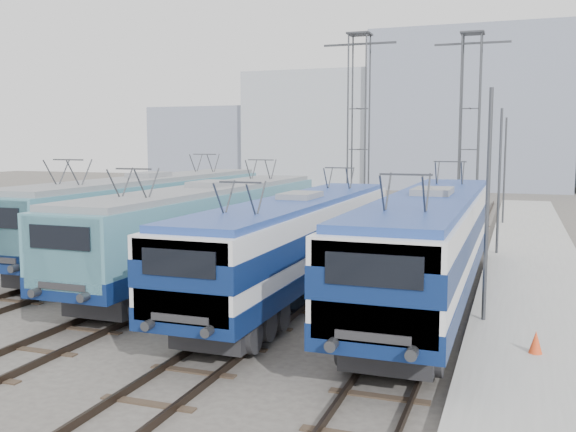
# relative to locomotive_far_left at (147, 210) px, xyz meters

# --- Properties ---
(ground) EXTENTS (160.00, 160.00, 0.00)m
(ground) POSITION_rel_locomotive_far_left_xyz_m (6.75, -8.48, -2.34)
(ground) COLOR #514C47
(platform) EXTENTS (4.00, 70.00, 0.30)m
(platform) POSITION_rel_locomotive_far_left_xyz_m (16.95, -0.48, -2.19)
(platform) COLOR #9E9E99
(platform) RESTS_ON ground
(locomotive_far_left) EXTENTS (2.99, 18.88, 3.55)m
(locomotive_far_left) POSITION_rel_locomotive_far_left_xyz_m (0.00, 0.00, 0.00)
(locomotive_far_left) COLOR #0C1E4E
(locomotive_far_left) RESTS_ON ground
(locomotive_center_left) EXTENTS (2.87, 18.13, 3.41)m
(locomotive_center_left) POSITION_rel_locomotive_far_left_xyz_m (4.50, -2.69, -0.09)
(locomotive_center_left) COLOR #0C1E4E
(locomotive_center_left) RESTS_ON ground
(locomotive_center_right) EXTENTS (2.72, 17.19, 3.23)m
(locomotive_center_right) POSITION_rel_locomotive_far_left_xyz_m (9.00, -4.63, -0.14)
(locomotive_center_right) COLOR #0C1E4E
(locomotive_center_right) RESTS_ON ground
(locomotive_far_right) EXTENTS (2.90, 18.37, 3.45)m
(locomotive_far_right) POSITION_rel_locomotive_far_left_xyz_m (13.50, -4.24, -0.00)
(locomotive_far_right) COLOR #0C1E4E
(locomotive_far_right) RESTS_ON ground
(catenary_tower_west) EXTENTS (4.50, 1.20, 12.00)m
(catenary_tower_west) POSITION_rel_locomotive_far_left_xyz_m (6.75, 13.52, 4.30)
(catenary_tower_west) COLOR #3F4247
(catenary_tower_west) RESTS_ON ground
(catenary_tower_east) EXTENTS (4.50, 1.20, 12.00)m
(catenary_tower_east) POSITION_rel_locomotive_far_left_xyz_m (13.25, 15.52, 4.30)
(catenary_tower_east) COLOR #3F4247
(catenary_tower_east) RESTS_ON ground
(mast_front) EXTENTS (0.12, 0.12, 7.00)m
(mast_front) POSITION_rel_locomotive_far_left_xyz_m (15.35, -6.48, 1.16)
(mast_front) COLOR #3F4247
(mast_front) RESTS_ON ground
(mast_mid) EXTENTS (0.12, 0.12, 7.00)m
(mast_mid) POSITION_rel_locomotive_far_left_xyz_m (15.35, 5.52, 1.16)
(mast_mid) COLOR #3F4247
(mast_mid) RESTS_ON ground
(mast_rear) EXTENTS (0.12, 0.12, 7.00)m
(mast_rear) POSITION_rel_locomotive_far_left_xyz_m (15.35, 17.52, 1.16)
(mast_rear) COLOR #3F4247
(mast_rear) RESTS_ON ground
(safety_cone) EXTENTS (0.33, 0.33, 0.56)m
(safety_cone) POSITION_rel_locomotive_far_left_xyz_m (16.71, -9.18, -1.76)
(safety_cone) COLOR #EC471C
(safety_cone) RESTS_ON platform
(building_west) EXTENTS (18.00, 12.00, 14.00)m
(building_west) POSITION_rel_locomotive_far_left_xyz_m (-7.25, 53.52, 4.66)
(building_west) COLOR #A6AFBB
(building_west) RESTS_ON ground
(building_center) EXTENTS (22.00, 14.00, 18.00)m
(building_center) POSITION_rel_locomotive_far_left_xyz_m (10.75, 53.52, 6.66)
(building_center) COLOR #828CA1
(building_center) RESTS_ON ground
(building_far_west) EXTENTS (14.00, 10.00, 10.00)m
(building_far_west) POSITION_rel_locomotive_far_left_xyz_m (-23.25, 53.52, 2.66)
(building_far_west) COLOR #828CA1
(building_far_west) RESTS_ON ground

